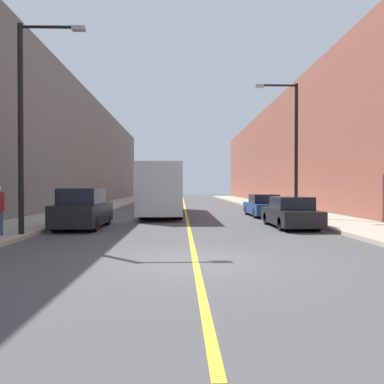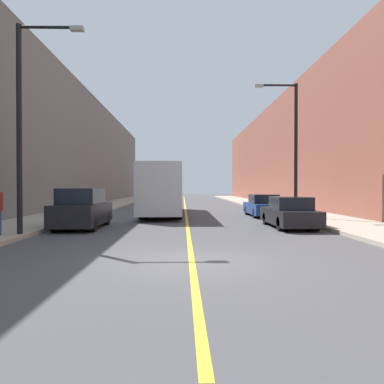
{
  "view_description": "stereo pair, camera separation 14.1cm",
  "coord_description": "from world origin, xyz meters",
  "px_view_note": "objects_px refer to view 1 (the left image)",
  "views": [
    {
      "loc": [
        -0.38,
        -9.61,
        1.91
      ],
      "look_at": [
        0.46,
        18.17,
        1.56
      ],
      "focal_mm": 35.0,
      "sensor_mm": 36.0,
      "label": 1
    },
    {
      "loc": [
        -0.23,
        -9.61,
        1.91
      ],
      "look_at": [
        0.46,
        18.17,
        1.56
      ],
      "focal_mm": 35.0,
      "sensor_mm": 36.0,
      "label": 2
    }
  ],
  "objects_px": {
    "car_right_mid": "(263,206)",
    "street_lamp_left": "(26,115)",
    "parked_suv_left": "(83,210)",
    "street_lamp_right": "(293,142)",
    "bus": "(164,189)",
    "car_right_near": "(290,214)"
  },
  "relations": [
    {
      "from": "car_right_near",
      "to": "car_right_mid",
      "type": "xyz_separation_m",
      "value": [
        0.19,
        6.79,
        -0.0
      ]
    },
    {
      "from": "street_lamp_left",
      "to": "street_lamp_right",
      "type": "relative_size",
      "value": 1.01
    },
    {
      "from": "car_right_near",
      "to": "street_lamp_left",
      "type": "xyz_separation_m",
      "value": [
        -11.0,
        -3.33,
        3.95
      ]
    },
    {
      "from": "car_right_near",
      "to": "street_lamp_left",
      "type": "relative_size",
      "value": 0.58
    },
    {
      "from": "parked_suv_left",
      "to": "street_lamp_left",
      "type": "relative_size",
      "value": 0.59
    },
    {
      "from": "car_right_mid",
      "to": "street_lamp_left",
      "type": "xyz_separation_m",
      "value": [
        -11.19,
        -10.13,
        3.96
      ]
    },
    {
      "from": "bus",
      "to": "parked_suv_left",
      "type": "xyz_separation_m",
      "value": [
        -3.36,
        -8.87,
        -0.93
      ]
    },
    {
      "from": "car_right_mid",
      "to": "street_lamp_right",
      "type": "relative_size",
      "value": 0.61
    },
    {
      "from": "parked_suv_left",
      "to": "car_right_near",
      "type": "xyz_separation_m",
      "value": [
        9.74,
        0.04,
        -0.2
      ]
    },
    {
      "from": "bus",
      "to": "street_lamp_left",
      "type": "bearing_deg",
      "value": -110.78
    },
    {
      "from": "parked_suv_left",
      "to": "street_lamp_right",
      "type": "bearing_deg",
      "value": 20.65
    },
    {
      "from": "street_lamp_right",
      "to": "car_right_mid",
      "type": "bearing_deg",
      "value": 113.48
    },
    {
      "from": "car_right_mid",
      "to": "street_lamp_right",
      "type": "distance_m",
      "value": 4.88
    },
    {
      "from": "bus",
      "to": "parked_suv_left",
      "type": "distance_m",
      "value": 9.52
    },
    {
      "from": "parked_suv_left",
      "to": "car_right_mid",
      "type": "bearing_deg",
      "value": 34.52
    },
    {
      "from": "car_right_mid",
      "to": "street_lamp_right",
      "type": "xyz_separation_m",
      "value": [
        1.15,
        -2.65,
        3.92
      ]
    },
    {
      "from": "parked_suv_left",
      "to": "street_lamp_right",
      "type": "distance_m",
      "value": 12.42
    },
    {
      "from": "parked_suv_left",
      "to": "street_lamp_left",
      "type": "height_order",
      "value": "street_lamp_left"
    },
    {
      "from": "bus",
      "to": "street_lamp_right",
      "type": "xyz_separation_m",
      "value": [
        7.73,
        -4.69,
        2.8
      ]
    },
    {
      "from": "bus",
      "to": "car_right_near",
      "type": "height_order",
      "value": "bus"
    },
    {
      "from": "street_lamp_left",
      "to": "bus",
      "type": "bearing_deg",
      "value": 69.22
    },
    {
      "from": "car_right_near",
      "to": "bus",
      "type": "bearing_deg",
      "value": 125.87
    }
  ]
}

